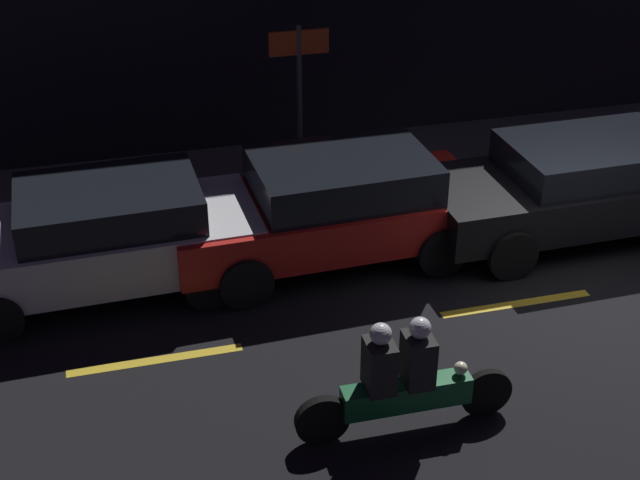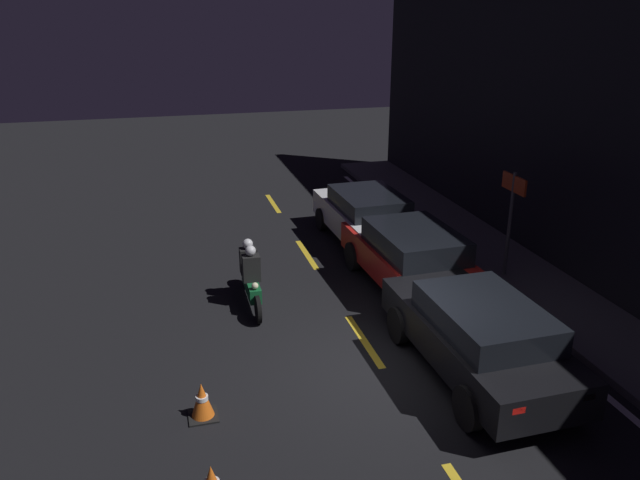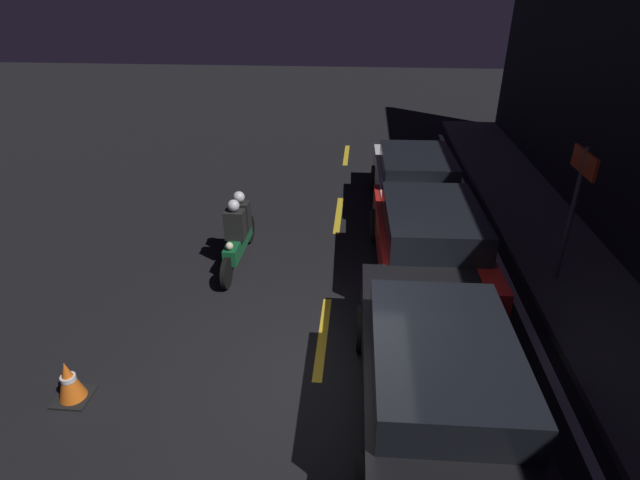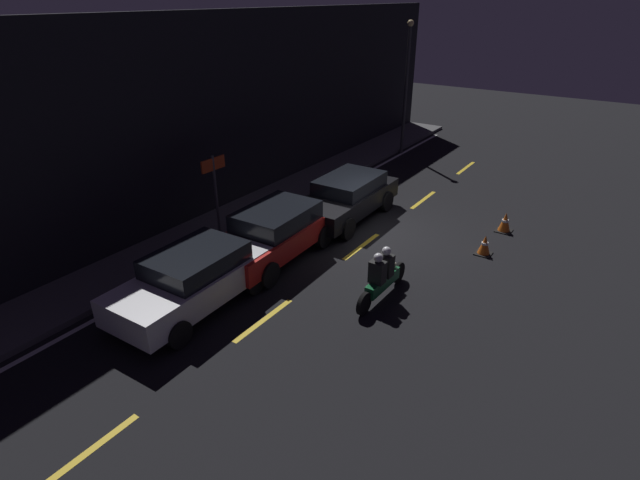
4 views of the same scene
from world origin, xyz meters
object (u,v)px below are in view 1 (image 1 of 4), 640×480
sedan_white (100,236)px  van_black (578,185)px  shop_sign (299,73)px  taxi_red (331,205)px  motorcycle (402,380)px

sedan_white → van_black: bearing=176.1°
van_black → shop_sign: shop_sign is taller
taxi_red → van_black: size_ratio=0.99×
shop_sign → van_black: bearing=-37.0°
motorcycle → shop_sign: size_ratio=0.97×
sedan_white → shop_sign: 4.03m
sedan_white → motorcycle: (2.77, -3.51, -0.13)m
taxi_red → shop_sign: size_ratio=1.78×
motorcycle → shop_sign: shop_sign is taller
sedan_white → taxi_red: bearing=178.5°
sedan_white → motorcycle: sedan_white is taller
motorcycle → taxi_red: bearing=86.9°
shop_sign → sedan_white: bearing=-144.0°
motorcycle → shop_sign: bearing=87.2°
motorcycle → shop_sign: (0.37, 5.80, 1.21)m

